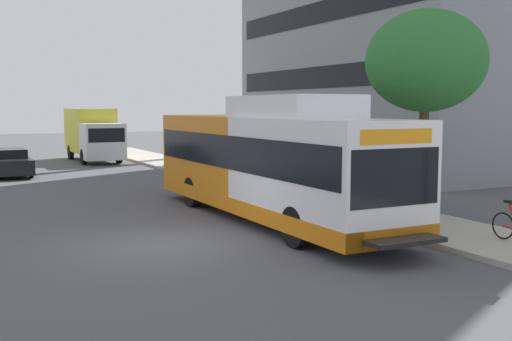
{
  "coord_description": "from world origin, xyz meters",
  "views": [
    {
      "loc": [
        -4.7,
        -14.0,
        3.33
      ],
      "look_at": [
        2.88,
        0.9,
        1.6
      ],
      "focal_mm": 42.92,
      "sensor_mm": 36.0,
      "label": 1
    }
  ],
  "objects": [
    {
      "name": "lattice_comm_tower",
      "position": [
        17.07,
        27.04,
        9.65
      ],
      "size": [
        1.1,
        1.1,
        29.0
      ],
      "color": "#B7B7BC",
      "rests_on": "ground"
    },
    {
      "name": "sidewalk_curb",
      "position": [
        7.0,
        6.0,
        0.07
      ],
      "size": [
        3.0,
        56.0,
        0.14
      ],
      "primitive_type": "cube",
      "color": "#A8A399",
      "rests_on": "ground"
    },
    {
      "name": "parked_car_far_lane",
      "position": [
        -1.96,
        17.83,
        0.66
      ],
      "size": [
        1.8,
        4.5,
        1.33
      ],
      "color": "black",
      "rests_on": "ground"
    },
    {
      "name": "street_tree_near_stop",
      "position": [
        7.96,
        -0.1,
        4.67
      ],
      "size": [
        3.52,
        3.52,
        6.04
      ],
      "color": "#4C3823",
      "rests_on": "sidewalk_curb"
    },
    {
      "name": "transit_bus",
      "position": [
        3.77,
        1.81,
        1.7
      ],
      "size": [
        2.58,
        12.25,
        3.65
      ],
      "color": "white",
      "rests_on": "ground"
    },
    {
      "name": "box_truck_background",
      "position": [
        3.48,
        24.42,
        1.74
      ],
      "size": [
        2.32,
        7.01,
        3.25
      ],
      "color": "silver",
      "rests_on": "ground"
    },
    {
      "name": "ground_plane",
      "position": [
        0.0,
        8.0,
        0.0
      ],
      "size": [
        120.0,
        120.0,
        0.0
      ],
      "primitive_type": "plane",
      "color": "#4C4C51"
    }
  ]
}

